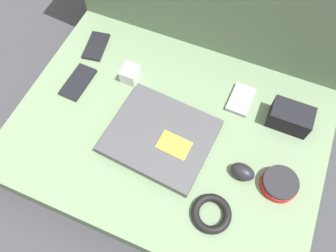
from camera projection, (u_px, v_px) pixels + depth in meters
ground_plane at (168, 146)px, 1.09m from camera, size 8.00×8.00×0.00m
couch_seat at (168, 138)px, 1.04m from camera, size 0.93×0.67×0.13m
laptop at (160, 137)px, 0.95m from camera, size 0.31×0.27×0.03m
computer_mouse at (243, 172)px, 0.90m from camera, size 0.07×0.05×0.04m
speaker_puck at (280, 184)px, 0.89m from camera, size 0.10×0.10×0.03m
phone_silver at (96, 46)px, 1.12m from camera, size 0.08×0.13×0.01m
phone_black at (78, 82)px, 1.05m from camera, size 0.07×0.13×0.01m
phone_small at (241, 100)px, 1.02m from camera, size 0.07×0.11×0.01m
camera_pouch at (290, 117)px, 0.96m from camera, size 0.12×0.08×0.07m
charger_brick at (130, 74)px, 1.04m from camera, size 0.05×0.06×0.05m
cable_coil at (211, 214)px, 0.86m from camera, size 0.11×0.11×0.02m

